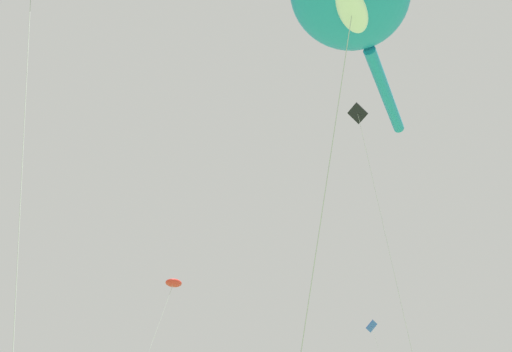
{
  "coord_description": "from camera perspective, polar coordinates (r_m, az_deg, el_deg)",
  "views": [
    {
      "loc": [
        -6.66,
        0.26,
        1.95
      ],
      "look_at": [
        -1.95,
        12.25,
        9.08
      ],
      "focal_mm": 33.03,
      "sensor_mm": 36.0,
      "label": 1
    }
  ],
  "objects": [
    {
      "name": "big_show_kite",
      "position": [
        16.35,
        11.6,
        19.81
      ],
      "size": [
        8.84,
        8.39,
        14.75
      ],
      "rotation": [
        0.0,
        0.0,
        -2.4
      ],
      "color": "#1E8CBF",
      "rests_on": "ground"
    },
    {
      "name": "small_kite_streamer_purple",
      "position": [
        21.79,
        -10.0,
        -12.81
      ],
      "size": [
        2.89,
        2.24,
        8.13
      ],
      "rotation": [
        0.0,
        0.0,
        -2.45
      ],
      "color": "red",
      "rests_on": "ground"
    },
    {
      "name": "small_kite_bird_shape",
      "position": [
        33.5,
        14.03,
        -17.86
      ],
      "size": [
        1.29,
        2.0,
        8.69
      ],
      "rotation": [
        0.0,
        0.0,
        2.38
      ],
      "color": "blue",
      "rests_on": "ground"
    },
    {
      "name": "small_kite_tiny_distant",
      "position": [
        23.85,
        12.69,
        5.29
      ],
      "size": [
        1.79,
        0.87,
        16.54
      ],
      "rotation": [
        0.0,
        0.0,
        -0.09
      ],
      "color": "black",
      "rests_on": "ground"
    }
  ]
}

